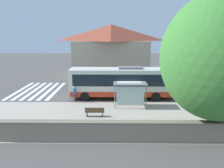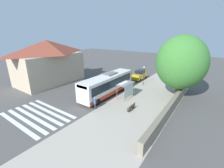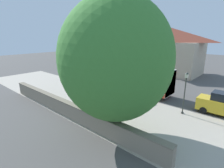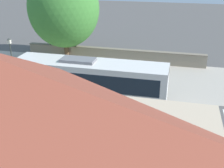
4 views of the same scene
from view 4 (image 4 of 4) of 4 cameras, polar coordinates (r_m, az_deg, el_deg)
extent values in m
plane|color=#514F4C|center=(23.93, -4.53, -1.71)|extent=(120.00, 120.00, 0.00)
cube|color=#ADA393|center=(27.89, -1.72, 2.15)|extent=(9.00, 44.00, 0.02)
cube|color=silver|center=(18.69, 18.01, -10.78)|extent=(9.00, 0.50, 0.01)
cube|color=silver|center=(18.82, 20.93, -10.98)|extent=(9.00, 0.50, 0.01)
cube|color=gray|center=(31.36, 0.21, 5.90)|extent=(0.50, 20.00, 1.34)
cube|color=#776C5B|center=(31.16, 0.21, 7.15)|extent=(0.60, 20.00, 0.08)
cube|color=silver|center=(21.43, -4.49, 0.75)|extent=(2.59, 11.67, 2.91)
cube|color=black|center=(21.29, -4.53, 1.69)|extent=(2.63, 10.73, 1.28)
cube|color=red|center=(21.91, -4.40, -2.06)|extent=(2.63, 11.43, 0.58)
cube|color=red|center=(23.78, -17.94, 1.99)|extent=(2.63, 0.06, 2.79)
cube|color=black|center=(20.06, 11.37, 2.30)|extent=(1.94, 0.08, 0.41)
cube|color=slate|center=(21.15, -6.89, 4.88)|extent=(1.30, 2.57, 0.22)
cylinder|color=black|center=(22.30, 6.64, -2.36)|extent=(0.30, 1.00, 1.00)
cylinder|color=black|center=(20.15, 5.74, -5.30)|extent=(0.30, 1.00, 1.00)
cylinder|color=black|center=(24.29, -11.66, -0.46)|extent=(0.30, 1.00, 1.00)
cylinder|color=black|center=(22.33, -14.22, -2.93)|extent=(0.30, 1.00, 1.00)
cylinder|color=slate|center=(24.48, -7.54, 1.74)|extent=(0.08, 0.08, 2.35)
cylinder|color=slate|center=(23.62, -0.76, 1.13)|extent=(0.08, 0.08, 2.35)
cylinder|color=slate|center=(25.68, -6.47, 2.85)|extent=(0.08, 0.08, 2.35)
cylinder|color=slate|center=(24.86, 0.02, 2.30)|extent=(0.08, 0.08, 2.35)
cube|color=slate|center=(24.20, -3.81, 4.70)|extent=(1.68, 3.28, 0.08)
cube|color=silver|center=(25.17, -3.29, 2.82)|extent=(0.03, 2.68, 1.88)
cylinder|color=#2D3347|center=(22.69, 9.35, -2.29)|extent=(0.12, 0.12, 0.83)
cylinder|color=#2D3347|center=(22.55, 9.31, -2.46)|extent=(0.12, 0.12, 0.83)
cube|color=#38609E|center=(22.31, 9.45, -0.65)|extent=(0.34, 0.22, 0.67)
sphere|color=tan|center=(22.13, 9.53, 0.41)|extent=(0.23, 0.23, 0.23)
cube|color=brown|center=(26.71, 4.79, 2.09)|extent=(0.40, 1.69, 0.06)
cube|color=brown|center=(26.78, 4.86, 2.68)|extent=(0.04, 1.69, 0.40)
cube|color=black|center=(26.89, 3.36, 1.77)|extent=(0.32, 0.06, 0.45)
cube|color=black|center=(26.71, 6.20, 1.52)|extent=(0.32, 0.06, 0.45)
cylinder|color=#2D332D|center=(27.89, -19.12, 0.96)|extent=(0.24, 0.24, 0.16)
cylinder|color=#2D332D|center=(27.33, -19.58, 4.20)|extent=(0.10, 0.10, 3.51)
cube|color=silver|center=(26.80, -20.14, 8.09)|extent=(0.24, 0.24, 0.35)
pyramid|color=#2D332D|center=(26.74, -20.21, 8.59)|extent=(0.28, 0.28, 0.14)
cylinder|color=brown|center=(32.10, -9.31, 8.07)|extent=(0.51, 0.51, 3.56)
ellipsoid|color=#3D7F33|center=(31.31, -9.78, 14.90)|extent=(7.59, 7.59, 8.35)
camera|label=1|loc=(43.17, 6.76, 19.36)|focal=35.00mm
camera|label=2|loc=(35.28, 36.86, 18.75)|focal=24.00mm
camera|label=3|loc=(42.34, -15.06, 18.76)|focal=28.00mm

